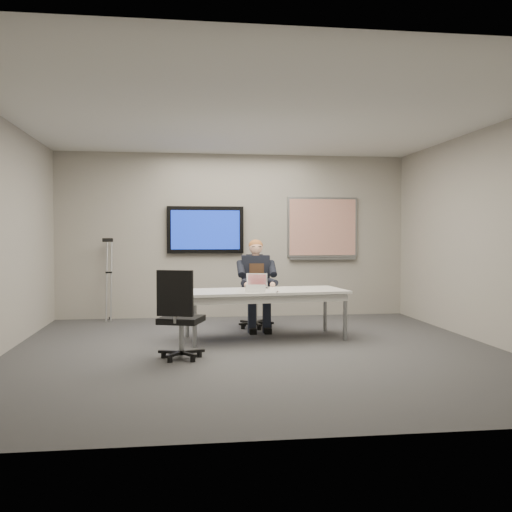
{
  "coord_description": "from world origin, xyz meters",
  "views": [
    {
      "loc": [
        -0.92,
        -6.79,
        1.39
      ],
      "look_at": [
        0.1,
        0.92,
        1.12
      ],
      "focal_mm": 40.0,
      "sensor_mm": 36.0,
      "label": 1
    }
  ],
  "objects": [
    {
      "name": "whiteboard",
      "position": [
        1.55,
        2.97,
        1.53
      ],
      "size": [
        1.25,
        0.08,
        1.1
      ],
      "color": "gray",
      "rests_on": "wall_back"
    },
    {
      "name": "seated_person",
      "position": [
        0.2,
        1.55,
        0.54
      ],
      "size": [
        0.43,
        0.73,
        1.34
      ],
      "rotation": [
        0.0,
        0.0,
        -0.06
      ],
      "color": "#1E2332",
      "rests_on": "office_chair_far"
    },
    {
      "name": "wall_right",
      "position": [
        3.0,
        0.0,
        1.4
      ],
      "size": [
        0.02,
        6.0,
        2.8
      ],
      "primitive_type": "cube",
      "color": "#A19D92",
      "rests_on": "ground"
    },
    {
      "name": "wall_front",
      "position": [
        0.0,
        -3.0,
        1.4
      ],
      "size": [
        6.0,
        0.02,
        2.8
      ],
      "primitive_type": "cube",
      "color": "#A19D92",
      "rests_on": "ground"
    },
    {
      "name": "office_chair_far",
      "position": [
        0.21,
        1.8,
        0.33
      ],
      "size": [
        0.59,
        0.59,
        1.06
      ],
      "rotation": [
        0.0,
        0.0,
        -0.18
      ],
      "color": "black",
      "rests_on": "ground"
    },
    {
      "name": "pen",
      "position": [
        0.33,
        0.48,
        0.67
      ],
      "size": [
        0.05,
        0.14,
        0.01
      ],
      "primitive_type": "cylinder",
      "rotation": [
        0.0,
        1.57,
        1.27
      ],
      "color": "black",
      "rests_on": "conference_table"
    },
    {
      "name": "floor",
      "position": [
        0.0,
        0.0,
        0.0
      ],
      "size": [
        6.0,
        6.0,
        0.02
      ],
      "primitive_type": "cube",
      "color": "#353538",
      "rests_on": "ground"
    },
    {
      "name": "crutch",
      "position": [
        -2.09,
        2.8,
        0.7
      ],
      "size": [
        0.29,
        0.58,
        1.43
      ],
      "primitive_type": null,
      "rotation": [
        -0.18,
        0.0,
        0.19
      ],
      "color": "#A6A8AE",
      "rests_on": "ground"
    },
    {
      "name": "wall_back",
      "position": [
        0.0,
        3.0,
        1.4
      ],
      "size": [
        6.0,
        0.02,
        2.8
      ],
      "primitive_type": "cube",
      "color": "#A19D92",
      "rests_on": "ground"
    },
    {
      "name": "laptop",
      "position": [
        0.14,
        1.04,
        0.72
      ],
      "size": [
        0.33,
        0.34,
        0.21
      ],
      "rotation": [
        0.0,
        0.0,
        -0.25
      ],
      "color": "silver",
      "rests_on": "conference_table"
    },
    {
      "name": "tv_display",
      "position": [
        -0.5,
        2.95,
        1.5
      ],
      "size": [
        1.3,
        0.09,
        0.8
      ],
      "color": "black",
      "rests_on": "wall_back"
    },
    {
      "name": "conference_table",
      "position": [
        0.21,
        0.81,
        0.59
      ],
      "size": [
        2.25,
        1.13,
        0.67
      ],
      "rotation": [
        0.0,
        0.0,
        0.11
      ],
      "color": "white",
      "rests_on": "ground"
    },
    {
      "name": "office_chair_near",
      "position": [
        -0.93,
        -0.35,
        0.32
      ],
      "size": [
        0.62,
        0.62,
        1.02
      ],
      "rotation": [
        0.0,
        0.0,
        2.82
      ],
      "color": "black",
      "rests_on": "ground"
    },
    {
      "name": "ceiling",
      "position": [
        0.0,
        0.0,
        2.8
      ],
      "size": [
        6.0,
        6.0,
        0.02
      ],
      "primitive_type": "cube",
      "color": "silver",
      "rests_on": "wall_back"
    },
    {
      "name": "name_tent",
      "position": [
        0.04,
        0.5,
        0.72
      ],
      "size": [
        0.26,
        0.1,
        0.1
      ],
      "primitive_type": null,
      "rotation": [
        0.0,
        0.0,
        -0.11
      ],
      "color": "silver",
      "rests_on": "conference_table"
    }
  ]
}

